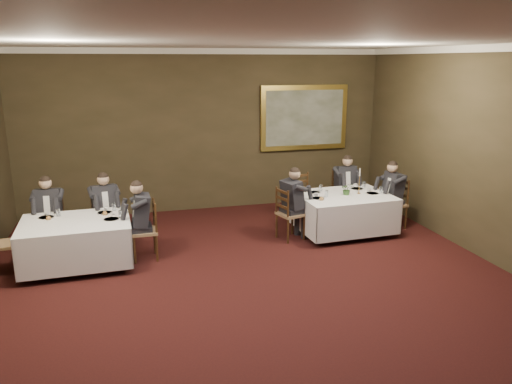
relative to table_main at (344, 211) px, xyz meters
name	(u,v)px	position (x,y,z in m)	size (l,w,h in m)	color
ground	(271,311)	(-2.25, -2.65, -0.45)	(10.00, 10.00, 0.00)	black
ceiling	(274,38)	(-2.25, -2.65, 3.05)	(8.00, 10.00, 0.10)	silver
back_wall	(206,131)	(-2.25, 2.35, 1.30)	(8.00, 0.10, 3.50)	#332C19
crown_molding	(274,44)	(-2.25, -2.65, 2.99)	(8.00, 10.00, 0.12)	white
table_main	(344,211)	(0.00, 0.00, 0.00)	(1.81, 1.42, 0.67)	black
table_second	(77,240)	(-4.85, -0.37, 0.00)	(1.75, 1.36, 0.67)	black
chair_main_backleft	(302,208)	(-0.51, 0.88, -0.17)	(0.48, 0.46, 1.00)	olive
chair_main_backright	(343,204)	(0.43, 0.92, -0.17)	(0.45, 0.43, 1.00)	olive
diner_main_backright	(344,194)	(0.43, 0.91, 0.06)	(0.43, 0.49, 1.35)	black
chair_main_endleft	(290,224)	(-1.11, -0.05, -0.17)	(0.53, 0.54, 1.00)	olive
diner_main_endleft	(290,213)	(-1.10, -0.05, 0.06)	(0.57, 0.52, 1.35)	black
chair_main_endright	(393,214)	(1.11, 0.05, -0.17)	(0.45, 0.47, 1.00)	olive
diner_main_endright	(393,203)	(1.10, 0.05, 0.06)	(0.51, 0.44, 1.35)	black
chair_sec_backleft	(52,235)	(-5.34, 0.50, -0.17)	(0.47, 0.45, 1.00)	olive
diner_sec_backleft	(51,222)	(-5.34, 0.49, 0.06)	(0.44, 0.51, 1.35)	black
chair_sec_backright	(106,230)	(-4.42, 0.53, -0.17)	(0.52, 0.50, 1.00)	olive
diner_sec_backright	(105,218)	(-4.42, 0.52, 0.06)	(0.49, 0.55, 1.35)	black
chair_sec_endright	(146,242)	(-3.77, -0.33, -0.17)	(0.43, 0.45, 1.00)	olive
diner_sec_endright	(144,230)	(-3.78, -0.33, 0.06)	(0.49, 0.43, 1.35)	black
chair_sec_endleft	(4,257)	(-5.93, -0.40, -0.17)	(0.44, 0.46, 1.00)	olive
centerpiece	(347,189)	(0.05, 0.00, 0.44)	(0.22, 0.19, 0.24)	#2D5926
candlestick	(359,184)	(0.31, 0.02, 0.50)	(0.07, 0.07, 0.51)	#AA7A34
place_setting_table_main	(316,190)	(-0.44, 0.37, 0.35)	(0.33, 0.31, 0.14)	white
place_setting_table_second	(50,215)	(-5.27, 0.01, 0.35)	(0.33, 0.31, 0.14)	white
painting	(304,118)	(0.00, 2.28, 1.54)	(2.05, 0.09, 1.46)	gold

